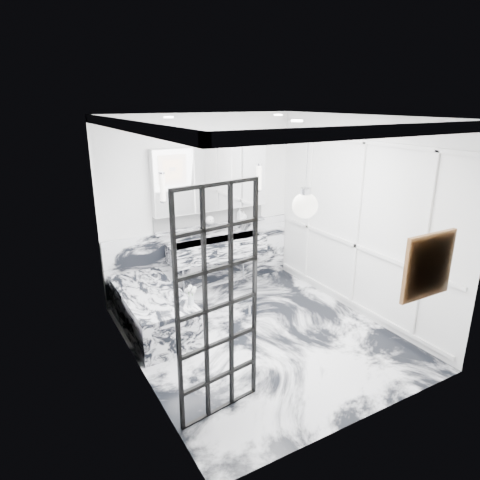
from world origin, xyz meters
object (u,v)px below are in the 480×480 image
trough_sink (217,248)px  mirror_cabinet (211,179)px  bathtub (152,310)px  crittall_door (219,307)px

trough_sink → mirror_cabinet: mirror_cabinet is taller
trough_sink → bathtub: 1.55m
crittall_door → bathtub: (-0.07, 1.88, -0.88)m
crittall_door → mirror_cabinet: bearing=56.2°
crittall_door → trough_sink: bearing=54.7°
bathtub → crittall_door: bearing=-87.9°
crittall_door → mirror_cabinet: mirror_cabinet is taller
mirror_cabinet → bathtub: size_ratio=1.15×
trough_sink → mirror_cabinet: (-0.00, 0.17, 1.09)m
crittall_door → mirror_cabinet: size_ratio=1.21×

